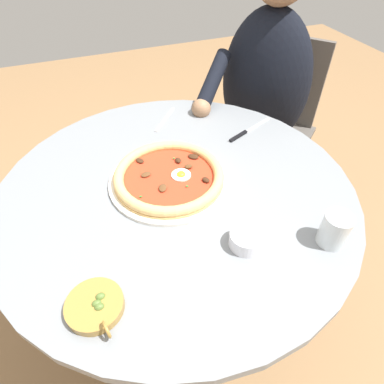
# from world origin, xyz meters

# --- Properties ---
(ground_plane) EXTENTS (6.00, 6.00, 0.02)m
(ground_plane) POSITION_xyz_m (0.00, 0.00, -0.01)
(ground_plane) COLOR olive
(dining_table) EXTENTS (0.99, 0.99, 0.72)m
(dining_table) POSITION_xyz_m (0.00, 0.00, 0.57)
(dining_table) COLOR gray
(dining_table) RESTS_ON ground
(pizza_on_plate) EXTENTS (0.34, 0.34, 0.04)m
(pizza_on_plate) POSITION_xyz_m (0.01, -0.02, 0.74)
(pizza_on_plate) COLOR white
(pizza_on_plate) RESTS_ON dining_table
(water_glass) EXTENTS (0.06, 0.06, 0.08)m
(water_glass) POSITION_xyz_m (-0.28, 0.31, 0.76)
(water_glass) COLOR silver
(water_glass) RESTS_ON dining_table
(steak_knife) EXTENTS (0.20, 0.09, 0.01)m
(steak_knife) POSITION_xyz_m (-0.30, -0.17, 0.72)
(steak_knife) COLOR silver
(steak_knife) RESTS_ON dining_table
(ramekin_capers) EXTENTS (0.08, 0.08, 0.04)m
(ramekin_capers) POSITION_xyz_m (-0.09, 0.25, 0.74)
(ramekin_capers) COLOR white
(ramekin_capers) RESTS_ON dining_table
(olive_pan) EXTENTS (0.12, 0.14, 0.04)m
(olive_pan) POSITION_xyz_m (0.26, 0.28, 0.73)
(olive_pan) COLOR olive
(olive_pan) RESTS_ON dining_table
(fork_utensil) EXTENTS (0.11, 0.13, 0.00)m
(fork_utensil) POSITION_xyz_m (-0.08, -0.34, 0.72)
(fork_utensil) COLOR #BCBCC1
(fork_utensil) RESTS_ON dining_table
(diner_person) EXTENTS (0.57, 0.44, 1.21)m
(diner_person) POSITION_xyz_m (-0.53, -0.44, 0.54)
(diner_person) COLOR #282833
(diner_person) RESTS_ON ground
(cafe_chair_diner) EXTENTS (0.61, 0.61, 0.86)m
(cafe_chair_diner) POSITION_xyz_m (-0.65, -0.53, 0.51)
(cafe_chair_diner) COLOR #504A45
(cafe_chair_diner) RESTS_ON ground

